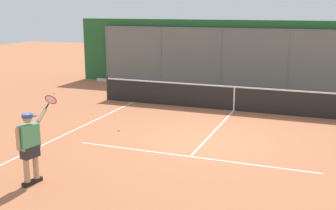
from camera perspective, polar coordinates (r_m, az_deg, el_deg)
The scene contains 6 objects.
ground_plane at distance 12.60m, azimuth 5.07°, elevation -4.91°, with size 60.00×60.00×0.00m, color #A8603D.
court_line_markings at distance 10.99m, azimuth 2.51°, elevation -7.59°, with size 8.65×10.03×0.01m.
fence_backdrop at distance 20.89m, azimuth 11.94°, elevation 6.67°, with size 18.79×1.37×3.32m.
tennis_net at distance 16.28m, azimuth 9.00°, elevation 0.92°, with size 11.11×0.09×1.07m.
tennis_player at distance 9.80m, azimuth -18.29°, elevation -4.97°, with size 0.31×1.39×1.92m.
tennis_ball_near_baseline at distance 13.64m, azimuth -6.69°, elevation -3.39°, with size 0.07×0.07×0.07m, color #CCDB33.
Camera 1 is at (-3.20, 11.55, 3.88)m, focal length 44.75 mm.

